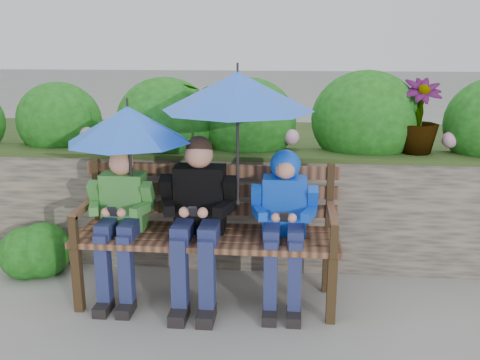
# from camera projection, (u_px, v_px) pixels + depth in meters

# --- Properties ---
(ground) EXTENTS (60.00, 60.00, 0.00)m
(ground) POSITION_uv_depth(u_px,v_px,m) (239.00, 300.00, 4.20)
(ground) COLOR gray
(ground) RESTS_ON ground
(garden_backdrop) EXTENTS (8.00, 2.88, 1.82)m
(garden_backdrop) POSITION_uv_depth(u_px,v_px,m) (245.00, 173.00, 5.57)
(garden_backdrop) COLOR #494643
(garden_backdrop) RESTS_ON ground
(park_bench) EXTENTS (2.00, 0.59, 1.06)m
(park_bench) POSITION_uv_depth(u_px,v_px,m) (208.00, 224.00, 4.13)
(park_bench) COLOR #382715
(park_bench) RESTS_ON ground
(boy_left) EXTENTS (0.49, 0.57, 1.19)m
(boy_left) POSITION_uv_depth(u_px,v_px,m) (121.00, 215.00, 4.07)
(boy_left) COLOR #428731
(boy_left) RESTS_ON ground
(boy_middle) EXTENTS (0.57, 0.66, 1.29)m
(boy_middle) POSITION_uv_depth(u_px,v_px,m) (198.00, 213.00, 4.00)
(boy_middle) COLOR black
(boy_middle) RESTS_ON ground
(boy_right) EXTENTS (0.49, 0.60, 1.19)m
(boy_right) POSITION_uv_depth(u_px,v_px,m) (284.00, 214.00, 3.96)
(boy_right) COLOR blue
(boy_right) RESTS_ON ground
(umbrella_left) EXTENTS (0.93, 0.93, 0.81)m
(umbrella_left) POSITION_uv_depth(u_px,v_px,m) (128.00, 124.00, 3.92)
(umbrella_left) COLOR blue
(umbrella_left) RESTS_ON ground
(umbrella_right) EXTENTS (1.10, 1.10, 1.04)m
(umbrella_right) POSITION_uv_depth(u_px,v_px,m) (238.00, 91.00, 3.77)
(umbrella_right) COLOR blue
(umbrella_right) RESTS_ON ground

